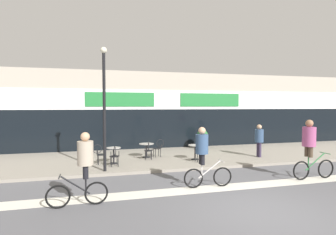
{
  "coord_description": "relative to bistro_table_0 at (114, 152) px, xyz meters",
  "views": [
    {
      "loc": [
        -3.99,
        -5.83,
        2.75
      ],
      "look_at": [
        -0.67,
        7.2,
        2.14
      ],
      "focal_mm": 28.0,
      "sensor_mm": 36.0,
      "label": 1
    }
  ],
  "objects": [
    {
      "name": "ground_plane",
      "position": [
        3.47,
        -6.2,
        -0.64
      ],
      "size": [
        120.0,
        120.0,
        0.0
      ],
      "primitive_type": "plane",
      "color": "#5B5B60"
    },
    {
      "name": "sidewalk_slab",
      "position": [
        3.47,
        1.05,
        -0.58
      ],
      "size": [
        40.0,
        5.5,
        0.12
      ],
      "primitive_type": "cube",
      "color": "gray",
      "rests_on": "ground"
    },
    {
      "name": "storefront_facade",
      "position": [
        3.47,
        5.76,
        1.77
      ],
      "size": [
        40.0,
        4.06,
        4.84
      ],
      "color": "#B2A899",
      "rests_on": "ground"
    },
    {
      "name": "bike_lane_stripe",
      "position": [
        3.47,
        -4.09,
        -0.63
      ],
      "size": [
        36.0,
        0.7,
        0.01
      ],
      "primitive_type": "cube",
      "color": "silver",
      "rests_on": "ground"
    },
    {
      "name": "bistro_table_0",
      "position": [
        0.0,
        0.0,
        0.0
      ],
      "size": [
        0.64,
        0.64,
        0.73
      ],
      "color": "black",
      "rests_on": "sidewalk_slab"
    },
    {
      "name": "bistro_table_1",
      "position": [
        1.68,
        1.05,
        -0.01
      ],
      "size": [
        0.75,
        0.75,
        0.7
      ],
      "color": "black",
      "rests_on": "sidewalk_slab"
    },
    {
      "name": "bistro_table_2",
      "position": [
        3.89,
        -0.06,
        -0.01
      ],
      "size": [
        0.68,
        0.68,
        0.72
      ],
      "color": "black",
      "rests_on": "sidewalk_slab"
    },
    {
      "name": "cafe_chair_0_near",
      "position": [
        0.01,
        -0.63,
        -0.0
      ],
      "size": [
        0.44,
        0.6,
        0.9
      ],
      "rotation": [
        0.0,
        0.0,
        1.69
      ],
      "color": "black",
      "rests_on": "sidewalk_slab"
    },
    {
      "name": "cafe_chair_0_side",
      "position": [
        -0.63,
        -0.01,
        -0.0
      ],
      "size": [
        0.59,
        0.44,
        0.9
      ],
      "rotation": [
        0.0,
        0.0,
        0.1
      ],
      "color": "black",
      "rests_on": "sidewalk_slab"
    },
    {
      "name": "cafe_chair_1_near",
      "position": [
        1.68,
        0.43,
        -0.0
      ],
      "size": [
        0.44,
        0.59,
        0.9
      ],
      "rotation": [
        0.0,
        0.0,
        1.46
      ],
      "color": "black",
      "rests_on": "sidewalk_slab"
    },
    {
      "name": "cafe_chair_1_side",
      "position": [
        2.31,
        1.06,
        -0.0
      ],
      "size": [
        0.6,
        0.45,
        0.9
      ],
      "rotation": [
        0.0,
        0.0,
        3.29
      ],
      "color": "black",
      "rests_on": "sidewalk_slab"
    },
    {
      "name": "cafe_chair_2_near",
      "position": [
        3.89,
        -0.69,
        -0.0
      ],
      "size": [
        0.4,
        0.57,
        0.9
      ],
      "rotation": [
        0.0,
        0.0,
        1.57
      ],
      "color": "black",
      "rests_on": "sidewalk_slab"
    },
    {
      "name": "planter_pot",
      "position": [
        5.4,
        2.74,
        0.15
      ],
      "size": [
        0.7,
        0.7,
        1.19
      ],
      "color": "#232326",
      "rests_on": "sidewalk_slab"
    },
    {
      "name": "lamp_post",
      "position": [
        -0.41,
        -1.31,
        2.35
      ],
      "size": [
        0.26,
        0.26,
        4.94
      ],
      "color": "black",
      "rests_on": "sidewalk_slab"
    },
    {
      "name": "cyclist_0",
      "position": [
        2.77,
        -3.92,
        0.54
      ],
      "size": [
        1.69,
        0.5,
        2.04
      ],
      "rotation": [
        0.0,
        0.0,
        -0.06
      ],
      "color": "black",
      "rests_on": "ground"
    },
    {
      "name": "cyclist_1",
      "position": [
        -1.01,
        -4.6,
        0.55
      ],
      "size": [
        1.63,
        0.5,
        2.03
      ],
      "rotation": [
        0.0,
        0.0,
        3.2
      ],
      "color": "black",
      "rests_on": "ground"
    },
    {
      "name": "cyclist_2",
      "position": [
        6.97,
        -3.99,
        0.67
      ],
      "size": [
        1.81,
        0.48,
        2.23
      ],
      "rotation": [
        0.0,
        0.0,
        -0.0
      ],
      "color": "black",
      "rests_on": "ground"
    },
    {
      "name": "pedestrian_near_end",
      "position": [
        7.31,
        -0.25,
        0.47
      ],
      "size": [
        0.44,
        0.44,
        1.67
      ],
      "rotation": [
        0.0,
        0.0,
        -0.02
      ],
      "color": "#382D47",
      "rests_on": "sidewalk_slab"
    }
  ]
}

